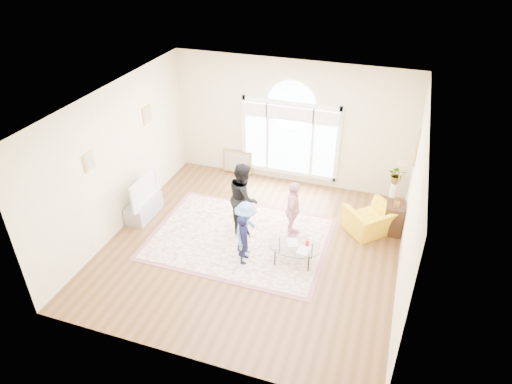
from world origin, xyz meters
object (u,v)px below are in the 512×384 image
(area_rug, at_px, (239,238))
(television, at_px, (141,188))
(tv_console, at_px, (144,208))
(armchair, at_px, (371,220))
(coffee_table, at_px, (294,247))

(area_rug, xyz_separation_m, television, (-2.40, 0.12, 0.74))
(tv_console, xyz_separation_m, armchair, (5.06, 1.03, 0.11))
(tv_console, bearing_deg, area_rug, -2.82)
(area_rug, xyz_separation_m, coffee_table, (1.31, -0.39, 0.39))
(area_rug, bearing_deg, armchair, 23.40)
(area_rug, bearing_deg, television, 177.17)
(area_rug, distance_m, coffee_table, 1.42)
(tv_console, bearing_deg, armchair, 11.50)
(television, distance_m, armchair, 5.17)
(armchair, bearing_deg, coffee_table, 4.52)
(area_rug, distance_m, television, 2.52)
(coffee_table, relative_size, armchair, 1.12)
(coffee_table, distance_m, armchair, 2.04)
(television, relative_size, armchair, 1.19)
(television, height_order, coffee_table, television)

